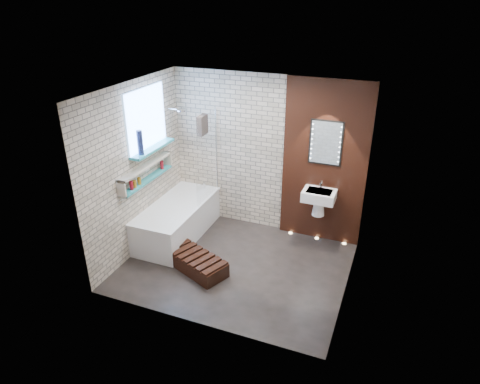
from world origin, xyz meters
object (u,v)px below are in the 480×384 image
at_px(bathtub, 178,220).
at_px(led_mirror, 326,143).
at_px(washbasin, 319,199).
at_px(walnut_step, 196,263).
at_px(bath_screen, 207,158).

relative_size(bathtub, led_mirror, 2.49).
xyz_separation_m(washbasin, led_mirror, (0.00, 0.16, 0.86)).
distance_m(washbasin, walnut_step, 2.12).
xyz_separation_m(bath_screen, led_mirror, (1.82, 0.34, 0.37)).
relative_size(bathtub, walnut_step, 1.82).
bearing_deg(washbasin, bath_screen, -174.22).
bearing_deg(led_mirror, walnut_step, -133.57).
bearing_deg(washbasin, walnut_step, -136.69).
distance_m(bath_screen, washbasin, 1.89).
bearing_deg(bathtub, walnut_step, -46.29).
bearing_deg(walnut_step, bath_screen, 106.93).
bearing_deg(bath_screen, led_mirror, 10.66).
bearing_deg(bathtub, bath_screen, 51.10).
bearing_deg(washbasin, led_mirror, 90.00).
height_order(led_mirror, walnut_step, led_mirror).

